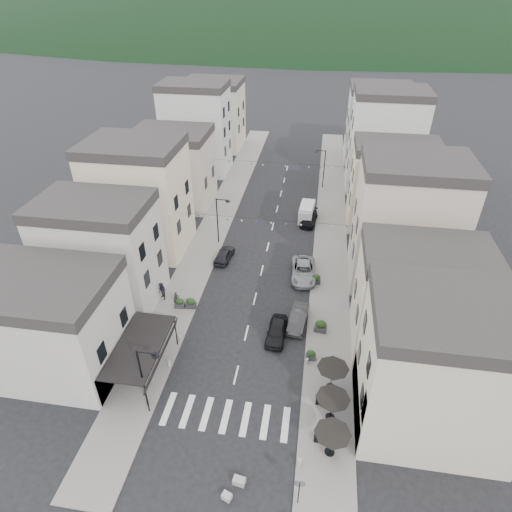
{
  "coord_description": "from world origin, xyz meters",
  "views": [
    {
      "loc": [
        5.32,
        -17.39,
        27.86
      ],
      "look_at": [
        -0.29,
        18.61,
        3.5
      ],
      "focal_mm": 30.0,
      "sensor_mm": 36.0,
      "label": 1
    }
  ],
  "objects_px": {
    "delivery_van": "(307,211)",
    "parked_car_d": "(309,218)",
    "pedestrian_a": "(177,299)",
    "parked_car_a": "(277,331)",
    "parked_car_c": "(303,271)",
    "pedestrian_b": "(162,291)",
    "parked_car_b": "(298,318)",
    "parked_car_e": "(224,255)"
  },
  "relations": [
    {
      "from": "delivery_van",
      "to": "parked_car_d",
      "type": "bearing_deg",
      "value": -67.39
    },
    {
      "from": "pedestrian_a",
      "to": "delivery_van",
      "type": "bearing_deg",
      "value": 40.76
    },
    {
      "from": "parked_car_d",
      "to": "pedestrian_a",
      "type": "xyz_separation_m",
      "value": [
        -12.06,
        -19.08,
        0.27
      ]
    },
    {
      "from": "parked_car_a",
      "to": "parked_car_d",
      "type": "distance_m",
      "value": 21.87
    },
    {
      "from": "parked_car_c",
      "to": "pedestrian_b",
      "type": "distance_m",
      "value": 15.12
    },
    {
      "from": "parked_car_a",
      "to": "delivery_van",
      "type": "bearing_deg",
      "value": 89.4
    },
    {
      "from": "parked_car_b",
      "to": "parked_car_c",
      "type": "height_order",
      "value": "parked_car_c"
    },
    {
      "from": "parked_car_a",
      "to": "pedestrian_a",
      "type": "bearing_deg",
      "value": 168.03
    },
    {
      "from": "parked_car_d",
      "to": "pedestrian_b",
      "type": "xyz_separation_m",
      "value": [
        -13.8,
        -18.32,
        0.44
      ]
    },
    {
      "from": "parked_car_b",
      "to": "parked_car_d",
      "type": "bearing_deg",
      "value": 95.81
    },
    {
      "from": "parked_car_a",
      "to": "delivery_van",
      "type": "distance_m",
      "value": 23.03
    },
    {
      "from": "parked_car_c",
      "to": "pedestrian_b",
      "type": "bearing_deg",
      "value": -160.18
    },
    {
      "from": "parked_car_d",
      "to": "delivery_van",
      "type": "distance_m",
      "value": 1.32
    },
    {
      "from": "parked_car_d",
      "to": "parked_car_e",
      "type": "distance_m",
      "value": 13.77
    },
    {
      "from": "parked_car_d",
      "to": "pedestrian_a",
      "type": "bearing_deg",
      "value": -114.55
    },
    {
      "from": "parked_car_d",
      "to": "pedestrian_b",
      "type": "distance_m",
      "value": 22.94
    },
    {
      "from": "delivery_van",
      "to": "pedestrian_a",
      "type": "height_order",
      "value": "delivery_van"
    },
    {
      "from": "parked_car_a",
      "to": "parked_car_e",
      "type": "bearing_deg",
      "value": 125.51
    },
    {
      "from": "delivery_van",
      "to": "pedestrian_b",
      "type": "height_order",
      "value": "delivery_van"
    },
    {
      "from": "delivery_van",
      "to": "pedestrian_a",
      "type": "xyz_separation_m",
      "value": [
        -11.65,
        -20.27,
        -0.11
      ]
    },
    {
      "from": "parked_car_b",
      "to": "parked_car_d",
      "type": "relative_size",
      "value": 0.96
    },
    {
      "from": "parked_car_a",
      "to": "parked_car_c",
      "type": "height_order",
      "value": "parked_car_c"
    },
    {
      "from": "delivery_van",
      "to": "pedestrian_b",
      "type": "bearing_deg",
      "value": -120.66
    },
    {
      "from": "parked_car_d",
      "to": "pedestrian_a",
      "type": "distance_m",
      "value": 22.57
    },
    {
      "from": "parked_car_b",
      "to": "delivery_van",
      "type": "height_order",
      "value": "delivery_van"
    },
    {
      "from": "parked_car_b",
      "to": "parked_car_c",
      "type": "relative_size",
      "value": 0.78
    },
    {
      "from": "parked_car_e",
      "to": "pedestrian_a",
      "type": "distance_m",
      "value": 9.29
    },
    {
      "from": "parked_car_c",
      "to": "parked_car_e",
      "type": "bearing_deg",
      "value": 164.02
    },
    {
      "from": "parked_car_d",
      "to": "parked_car_e",
      "type": "height_order",
      "value": "parked_car_e"
    },
    {
      "from": "parked_car_b",
      "to": "pedestrian_a",
      "type": "height_order",
      "value": "pedestrian_a"
    },
    {
      "from": "parked_car_d",
      "to": "pedestrian_a",
      "type": "height_order",
      "value": "pedestrian_a"
    },
    {
      "from": "parked_car_c",
      "to": "delivery_van",
      "type": "height_order",
      "value": "delivery_van"
    },
    {
      "from": "parked_car_b",
      "to": "delivery_van",
      "type": "bearing_deg",
      "value": 96.91
    },
    {
      "from": "pedestrian_b",
      "to": "parked_car_d",
      "type": "bearing_deg",
      "value": 95.93
    },
    {
      "from": "parked_car_e",
      "to": "pedestrian_a",
      "type": "bearing_deg",
      "value": 77.93
    },
    {
      "from": "parked_car_a",
      "to": "pedestrian_b",
      "type": "distance_m",
      "value": 12.5
    },
    {
      "from": "parked_car_c",
      "to": "delivery_van",
      "type": "relative_size",
      "value": 1.22
    },
    {
      "from": "pedestrian_a",
      "to": "parked_car_a",
      "type": "bearing_deg",
      "value": -34.19
    },
    {
      "from": "parked_car_d",
      "to": "parked_car_c",
      "type": "bearing_deg",
      "value": -82.26
    },
    {
      "from": "delivery_van",
      "to": "parked_car_c",
      "type": "bearing_deg",
      "value": -84.45
    },
    {
      "from": "parked_car_b",
      "to": "delivery_van",
      "type": "xyz_separation_m",
      "value": [
        -0.4,
        20.97,
        0.33
      ]
    },
    {
      "from": "parked_car_b",
      "to": "pedestrian_b",
      "type": "distance_m",
      "value": 13.88
    }
  ]
}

